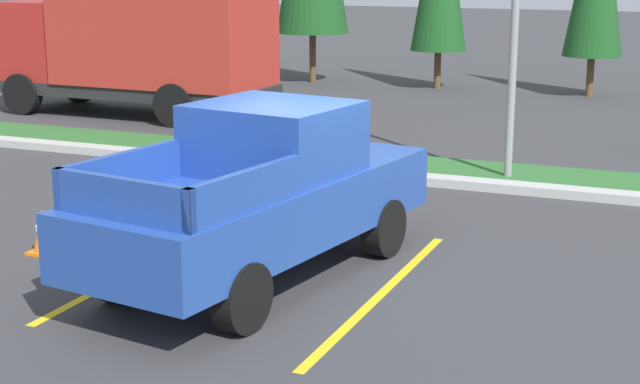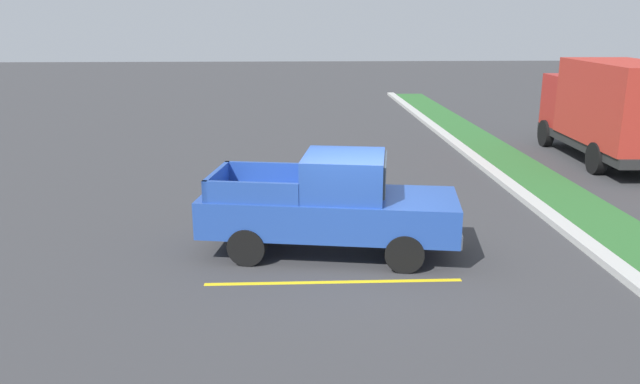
% 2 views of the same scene
% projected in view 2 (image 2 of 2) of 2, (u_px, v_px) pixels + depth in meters
% --- Properties ---
extents(ground_plane, '(120.00, 120.00, 0.00)m').
position_uv_depth(ground_plane, '(357.00, 260.00, 12.63)').
color(ground_plane, '#38383A').
extents(parking_line_near, '(0.12, 4.80, 0.01)m').
position_uv_depth(parking_line_near, '(325.00, 228.00, 14.56)').
color(parking_line_near, yellow).
rests_on(parking_line_near, ground).
extents(parking_line_far, '(0.12, 4.80, 0.01)m').
position_uv_depth(parking_line_far, '(334.00, 282.00, 11.58)').
color(parking_line_far, yellow).
rests_on(parking_line_far, ground).
extents(curb_strip, '(56.00, 0.40, 0.15)m').
position_uv_depth(curb_strip, '(598.00, 253.00, 12.83)').
color(curb_strip, '#B2B2AD').
rests_on(curb_strip, ground).
extents(pickup_truck_main, '(2.71, 5.46, 2.10)m').
position_uv_depth(pickup_truck_main, '(332.00, 205.00, 12.78)').
color(pickup_truck_main, black).
rests_on(pickup_truck_main, ground).
extents(cargo_truck_distant, '(6.87, 2.68, 3.40)m').
position_uv_depth(cargo_truck_distant, '(612.00, 108.00, 20.76)').
color(cargo_truck_distant, black).
rests_on(cargo_truck_distant, ground).
extents(traffic_cone, '(0.36, 0.36, 0.60)m').
position_uv_depth(traffic_cone, '(313.00, 198.00, 15.92)').
color(traffic_cone, orange).
rests_on(traffic_cone, ground).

